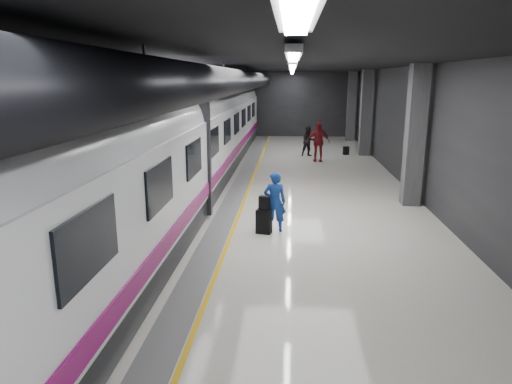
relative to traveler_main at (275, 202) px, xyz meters
name	(u,v)px	position (x,y,z in m)	size (l,w,h in m)	color
ground	(269,219)	(-0.19, 1.10, -0.83)	(40.00, 40.00, 0.00)	silver
platform_hall	(262,96)	(-0.47, 2.05, 2.71)	(10.02, 40.02, 4.51)	black
train	(159,148)	(-3.43, 1.10, 1.24)	(3.05, 38.00, 4.05)	black
traveler_main	(275,202)	(0.00, 0.00, 0.00)	(0.60, 0.40, 1.65)	#1643A8
suitcase_main	(264,222)	(-0.28, -0.19, -0.50)	(0.40, 0.25, 0.65)	black
shoulder_bag	(264,203)	(-0.27, -0.20, 0.01)	(0.28, 0.15, 0.37)	black
traveler_far_a	(308,141)	(1.35, 12.45, -0.02)	(0.78, 0.61, 1.61)	black
traveler_far_b	(318,142)	(1.77, 11.01, 0.16)	(1.15, 0.48, 1.97)	maroon
suitcase_far	(346,151)	(3.43, 13.12, -0.60)	(0.31, 0.20, 0.45)	black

